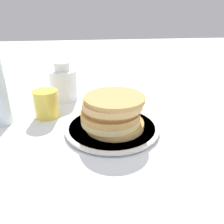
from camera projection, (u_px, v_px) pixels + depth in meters
The scene contains 5 objects.
ground_plane at pixel (118, 130), 0.60m from camera, with size 4.00×4.00×0.00m, color white.
plate at pixel (112, 127), 0.60m from camera, with size 0.26×0.26×0.01m.
pancake_stack at pixel (112, 111), 0.58m from camera, with size 0.17×0.17×0.09m.
juice_glass at pixel (46, 104), 0.67m from camera, with size 0.07×0.07×0.08m.
cream_jug at pixel (64, 84), 0.79m from camera, with size 0.10×0.10×0.14m.
Camera 1 is at (-0.09, -0.52, 0.30)m, focal length 35.00 mm.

